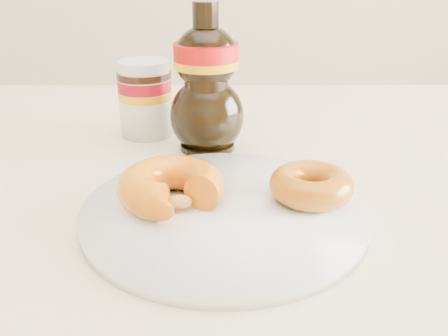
{
  "coord_description": "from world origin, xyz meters",
  "views": [
    {
      "loc": [
        0.07,
        -0.46,
        1.0
      ],
      "look_at": [
        0.07,
        0.04,
        0.79
      ],
      "focal_mm": 40.0,
      "sensor_mm": 36.0,
      "label": 1
    }
  ],
  "objects_px": {
    "plate": "(224,212)",
    "donut_bitten": "(171,186)",
    "nutella_jar": "(145,96)",
    "dining_table": "(170,234)",
    "syrup_bottle": "(206,79)",
    "donut_whole": "(311,185)"
  },
  "relations": [
    {
      "from": "plate",
      "to": "donut_whole",
      "type": "height_order",
      "value": "donut_whole"
    },
    {
      "from": "plate",
      "to": "nutella_jar",
      "type": "height_order",
      "value": "nutella_jar"
    },
    {
      "from": "dining_table",
      "to": "plate",
      "type": "xyz_separation_m",
      "value": [
        0.07,
        -0.11,
        0.09
      ]
    },
    {
      "from": "donut_bitten",
      "to": "donut_whole",
      "type": "bearing_deg",
      "value": 27.22
    },
    {
      "from": "plate",
      "to": "donut_whole",
      "type": "bearing_deg",
      "value": 10.84
    },
    {
      "from": "nutella_jar",
      "to": "syrup_bottle",
      "type": "relative_size",
      "value": 0.56
    },
    {
      "from": "donut_bitten",
      "to": "syrup_bottle",
      "type": "relative_size",
      "value": 0.55
    },
    {
      "from": "plate",
      "to": "nutella_jar",
      "type": "distance_m",
      "value": 0.29
    },
    {
      "from": "donut_bitten",
      "to": "nutella_jar",
      "type": "relative_size",
      "value": 0.99
    },
    {
      "from": "dining_table",
      "to": "donut_bitten",
      "type": "height_order",
      "value": "donut_bitten"
    },
    {
      "from": "dining_table",
      "to": "nutella_jar",
      "type": "height_order",
      "value": "nutella_jar"
    },
    {
      "from": "plate",
      "to": "donut_bitten",
      "type": "xyz_separation_m",
      "value": [
        -0.05,
        0.01,
        0.03
      ]
    },
    {
      "from": "donut_whole",
      "to": "nutella_jar",
      "type": "bearing_deg",
      "value": 130.22
    },
    {
      "from": "dining_table",
      "to": "donut_bitten",
      "type": "bearing_deg",
      "value": -81.13
    },
    {
      "from": "dining_table",
      "to": "donut_bitten",
      "type": "distance_m",
      "value": 0.16
    },
    {
      "from": "nutella_jar",
      "to": "dining_table",
      "type": "bearing_deg",
      "value": -73.6
    },
    {
      "from": "donut_bitten",
      "to": "dining_table",
      "type": "bearing_deg",
      "value": 122.15
    },
    {
      "from": "dining_table",
      "to": "syrup_bottle",
      "type": "xyz_separation_m",
      "value": [
        0.05,
        0.09,
        0.18
      ]
    },
    {
      "from": "nutella_jar",
      "to": "plate",
      "type": "bearing_deg",
      "value": -66.24
    },
    {
      "from": "donut_whole",
      "to": "dining_table",
      "type": "bearing_deg",
      "value": 150.32
    },
    {
      "from": "donut_bitten",
      "to": "nutella_jar",
      "type": "distance_m",
      "value": 0.26
    },
    {
      "from": "plate",
      "to": "donut_bitten",
      "type": "height_order",
      "value": "donut_bitten"
    }
  ]
}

